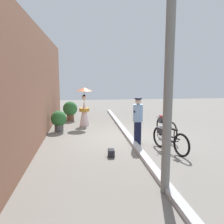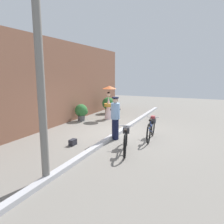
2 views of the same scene
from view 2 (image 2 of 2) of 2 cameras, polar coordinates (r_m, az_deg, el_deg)
The scene contains 11 objects.
ground_plane at distance 8.96m, azimuth 1.87°, elevation -5.84°, with size 30.00×30.00×0.00m, color gray.
building_wall at distance 10.41m, azimuth -15.89°, elevation 7.46°, with size 14.00×0.40×4.09m, color brown.
sidewalk_curb at distance 8.94m, azimuth 1.87°, elevation -5.47°, with size 14.00×0.20×0.12m, color #B2B2B7.
bicycle_near_officer at distance 6.96m, azimuth 3.72°, elevation -7.20°, with size 1.71×0.68×0.78m.
bicycle_far_side at distance 8.31m, azimuth 10.57°, elevation -4.16°, with size 1.80×0.48×0.83m.
person_officer at distance 8.00m, azimuth 0.90°, elevation -1.39°, with size 0.34×0.34×1.64m.
person_with_parasol at distance 11.73m, azimuth -0.89°, elevation 2.57°, with size 0.78×0.78×1.83m.
potted_plant_by_door at distance 13.48m, azimuth -0.92°, elevation 2.15°, with size 0.79×0.77×1.02m.
potted_plant_small at distance 11.39m, azimuth -8.20°, elevation 0.18°, with size 0.69×0.67×0.90m.
backpack_on_pavement at distance 7.65m, azimuth -10.51°, elevation -8.00°, with size 0.29×0.18×0.21m.
utility_pole at distance 4.93m, azimuth -18.77°, elevation 8.73°, with size 0.18×0.18×4.80m, color slate.
Camera 2 is at (-7.96, -3.27, 2.49)m, focal length 33.86 mm.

